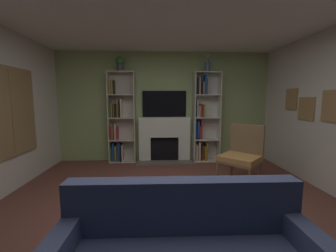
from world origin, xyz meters
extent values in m
plane|color=brown|center=(0.00, 0.00, 0.00)|extent=(6.48, 6.48, 0.00)
cube|color=#9AB273|center=(0.00, 2.73, 1.29)|extent=(5.09, 0.06, 2.57)
cube|color=#9D7748|center=(2.47, 0.72, 1.36)|extent=(0.03, 0.30, 0.49)
cube|color=tan|center=(2.46, 0.72, 1.36)|extent=(0.01, 0.24, 0.43)
cube|color=#9D7748|center=(2.47, 1.23, 1.30)|extent=(0.03, 0.39, 0.41)
cube|color=#86905D|center=(2.46, 1.23, 1.30)|extent=(0.01, 0.33, 0.35)
cube|color=#9D7748|center=(2.47, 1.67, 1.47)|extent=(0.03, 0.34, 0.41)
cube|color=olive|center=(2.46, 1.67, 1.47)|extent=(0.01, 0.28, 0.35)
cube|color=olive|center=(-2.47, 1.04, 1.27)|extent=(0.04, 1.23, 1.41)
cube|color=silver|center=(-2.45, 1.04, 1.27)|extent=(0.01, 1.13, 1.31)
cube|color=olive|center=(-2.45, 1.04, 1.27)|extent=(0.01, 0.02, 1.31)
cube|color=olive|center=(-2.45, 1.04, 1.27)|extent=(0.01, 1.13, 0.02)
cube|color=white|center=(-0.47, 2.60, 0.29)|extent=(0.27, 0.19, 0.58)
cube|color=white|center=(0.47, 2.60, 0.29)|extent=(0.27, 0.19, 0.58)
cube|color=white|center=(0.00, 2.60, 0.81)|extent=(1.21, 0.19, 0.47)
cube|color=black|center=(0.00, 2.66, 0.29)|extent=(0.66, 0.08, 0.58)
cube|color=#615B51|center=(0.00, 2.36, 0.01)|extent=(1.31, 0.30, 0.03)
cube|color=black|center=(0.00, 2.67, 1.36)|extent=(1.03, 0.06, 0.61)
cube|color=beige|center=(-1.28, 2.56, 1.05)|extent=(0.02, 0.28, 2.09)
cube|color=beige|center=(-0.69, 2.56, 1.05)|extent=(0.02, 0.28, 2.09)
cube|color=beige|center=(-0.99, 2.69, 1.05)|extent=(0.61, 0.02, 2.09)
cube|color=beige|center=(-0.99, 2.56, 0.01)|extent=(0.57, 0.28, 0.02)
cube|color=#366B42|center=(-1.25, 2.58, 0.19)|extent=(0.02, 0.19, 0.34)
cube|color=#1D4698|center=(-1.21, 2.59, 0.23)|extent=(0.04, 0.18, 0.43)
cube|color=olive|center=(-1.15, 2.57, 0.20)|extent=(0.04, 0.22, 0.36)
cube|color=#344A9A|center=(-1.11, 2.59, 0.22)|extent=(0.03, 0.18, 0.40)
cube|color=#2E4D97|center=(-1.07, 2.59, 0.23)|extent=(0.04, 0.18, 0.43)
cube|color=black|center=(-1.03, 2.57, 0.22)|extent=(0.03, 0.23, 0.40)
cube|color=beige|center=(-0.99, 2.57, 0.22)|extent=(0.03, 0.23, 0.40)
cube|color=beige|center=(-0.99, 2.56, 0.52)|extent=(0.57, 0.28, 0.02)
cube|color=#A93032|center=(-1.25, 2.59, 0.68)|extent=(0.04, 0.18, 0.30)
cube|color=brown|center=(-1.21, 2.56, 0.71)|extent=(0.04, 0.24, 0.36)
cube|color=beige|center=(-1.15, 2.59, 0.71)|extent=(0.04, 0.19, 0.36)
cube|color=#A62737|center=(-1.11, 2.58, 0.68)|extent=(0.02, 0.20, 0.29)
cube|color=beige|center=(-0.99, 2.56, 1.05)|extent=(0.57, 0.28, 0.02)
cube|color=#326446|center=(-1.25, 2.58, 1.25)|extent=(0.02, 0.19, 0.40)
cube|color=olive|center=(-1.21, 2.59, 1.21)|extent=(0.03, 0.19, 0.32)
cube|color=brown|center=(-1.17, 2.58, 1.21)|extent=(0.02, 0.20, 0.32)
cube|color=black|center=(-1.13, 2.58, 1.21)|extent=(0.03, 0.20, 0.31)
cube|color=olive|center=(-1.08, 2.59, 1.26)|extent=(0.03, 0.18, 0.42)
cube|color=black|center=(-1.04, 2.58, 1.22)|extent=(0.04, 0.21, 0.34)
cube|color=beige|center=(-0.99, 2.57, 1.27)|extent=(0.03, 0.23, 0.42)
cube|color=beige|center=(-0.99, 2.56, 1.57)|extent=(0.57, 0.28, 0.02)
cube|color=olive|center=(-1.24, 2.60, 1.73)|extent=(0.04, 0.16, 0.31)
cube|color=olive|center=(-1.19, 2.60, 1.75)|extent=(0.03, 0.17, 0.34)
cube|color=#262621|center=(-1.15, 2.60, 1.74)|extent=(0.02, 0.17, 0.32)
cube|color=beige|center=(-0.99, 2.56, 2.08)|extent=(0.57, 0.28, 0.02)
cube|color=silver|center=(0.69, 2.53, 1.05)|extent=(0.02, 0.33, 2.09)
cube|color=silver|center=(1.28, 2.53, 1.05)|extent=(0.02, 0.33, 2.09)
cube|color=silver|center=(0.99, 2.69, 1.05)|extent=(0.61, 0.02, 2.09)
cube|color=silver|center=(0.99, 2.53, 0.01)|extent=(0.57, 0.33, 0.02)
cube|color=olive|center=(0.73, 2.55, 0.24)|extent=(0.02, 0.26, 0.44)
cube|color=beige|center=(0.77, 2.55, 0.21)|extent=(0.04, 0.26, 0.37)
cube|color=beige|center=(0.83, 2.55, 0.24)|extent=(0.04, 0.26, 0.45)
cube|color=black|center=(0.87, 2.58, 0.21)|extent=(0.04, 0.21, 0.38)
cube|color=#B8301B|center=(0.91, 2.58, 0.19)|extent=(0.03, 0.20, 0.34)
cube|color=olive|center=(0.96, 2.54, 0.18)|extent=(0.03, 0.28, 0.33)
cube|color=olive|center=(1.00, 2.55, 0.22)|extent=(0.03, 0.26, 0.41)
cube|color=silver|center=(0.99, 2.53, 0.52)|extent=(0.57, 0.33, 0.02)
cube|color=navy|center=(0.73, 2.58, 0.74)|extent=(0.04, 0.21, 0.42)
cube|color=navy|center=(0.79, 2.56, 0.74)|extent=(0.04, 0.24, 0.42)
cube|color=#A53521|center=(0.84, 2.56, 0.69)|extent=(0.03, 0.23, 0.32)
cube|color=#BB2A33|center=(0.87, 2.57, 0.75)|extent=(0.03, 0.22, 0.43)
cube|color=silver|center=(0.99, 2.53, 1.05)|extent=(0.57, 0.33, 0.02)
cube|color=black|center=(0.73, 2.59, 1.22)|extent=(0.04, 0.19, 0.33)
cube|color=beige|center=(0.77, 2.59, 1.26)|extent=(0.03, 0.18, 0.41)
cube|color=beige|center=(0.82, 2.57, 1.19)|extent=(0.02, 0.23, 0.27)
cube|color=#AC2732|center=(0.85, 2.57, 1.21)|extent=(0.04, 0.23, 0.31)
cube|color=olive|center=(0.91, 2.55, 1.20)|extent=(0.04, 0.26, 0.30)
cube|color=silver|center=(0.99, 2.53, 1.57)|extent=(0.57, 0.33, 0.02)
cube|color=#315093|center=(0.72, 2.59, 1.79)|extent=(0.02, 0.19, 0.43)
cube|color=black|center=(0.77, 2.58, 1.77)|extent=(0.04, 0.20, 0.39)
cube|color=beige|center=(0.82, 2.59, 1.78)|extent=(0.03, 0.19, 0.40)
cube|color=black|center=(0.85, 2.58, 1.78)|extent=(0.03, 0.21, 0.40)
cube|color=#90583E|center=(0.89, 2.55, 1.72)|extent=(0.04, 0.26, 0.29)
cube|color=#175298|center=(0.95, 2.57, 1.80)|extent=(0.04, 0.22, 0.45)
cube|color=#523D6B|center=(0.98, 2.58, 1.76)|extent=(0.02, 0.20, 0.36)
cube|color=silver|center=(0.99, 2.53, 2.08)|extent=(0.57, 0.33, 0.02)
cylinder|color=#47575F|center=(-0.99, 2.55, 2.17)|extent=(0.15, 0.15, 0.15)
sphere|color=#44763A|center=(-0.99, 2.55, 2.32)|extent=(0.20, 0.20, 0.20)
cylinder|color=#416791|center=(0.99, 2.55, 2.21)|extent=(0.13, 0.13, 0.23)
cylinder|color=#4C7F3F|center=(1.00, 2.54, 2.39)|extent=(0.01, 0.01, 0.14)
sphere|color=silver|center=(1.00, 2.54, 2.46)|extent=(0.05, 0.05, 0.05)
cylinder|color=#4C7F3F|center=(0.99, 2.54, 2.37)|extent=(0.01, 0.01, 0.10)
sphere|color=silver|center=(0.99, 2.54, 2.42)|extent=(0.05, 0.05, 0.05)
cube|color=#3F486C|center=(0.01, -0.86, 0.64)|extent=(1.81, 0.19, 0.42)
cylinder|color=brown|center=(1.59, 1.00, 0.22)|extent=(0.04, 0.04, 0.45)
cylinder|color=brown|center=(1.21, 1.38, 0.22)|extent=(0.04, 0.04, 0.45)
cylinder|color=brown|center=(1.22, 0.63, 0.22)|extent=(0.04, 0.04, 0.45)
cylinder|color=brown|center=(0.84, 1.01, 0.22)|extent=(0.04, 0.04, 0.45)
cube|color=#AD7D40|center=(1.21, 1.00, 0.49)|extent=(0.82, 0.82, 0.08)
cube|color=brown|center=(1.21, 1.00, 0.43)|extent=(0.82, 0.82, 0.04)
cube|color=brown|center=(1.39, 1.18, 0.74)|extent=(0.45, 0.46, 0.59)
camera|label=1|loc=(-0.19, -2.45, 1.46)|focal=22.97mm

